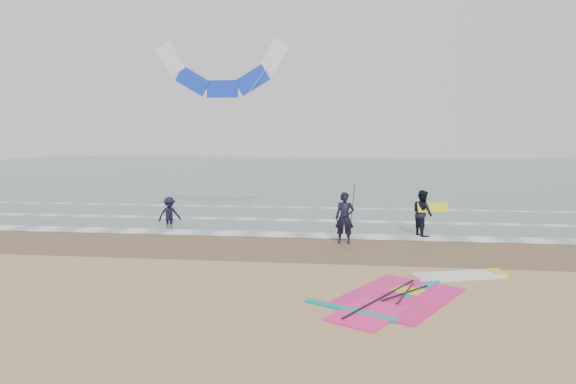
# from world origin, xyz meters

# --- Properties ---
(ground) EXTENTS (120.00, 120.00, 0.00)m
(ground) POSITION_xyz_m (0.00, 0.00, 0.00)
(ground) COLOR tan
(ground) RESTS_ON ground
(sea_water) EXTENTS (120.00, 80.00, 0.02)m
(sea_water) POSITION_xyz_m (0.00, 48.00, 0.01)
(sea_water) COLOR #47605E
(sea_water) RESTS_ON ground
(wet_sand_band) EXTENTS (120.00, 5.00, 0.01)m
(wet_sand_band) POSITION_xyz_m (0.00, 6.00, 0.00)
(wet_sand_band) COLOR brown
(wet_sand_band) RESTS_ON ground
(foam_waterline) EXTENTS (120.00, 9.15, 0.02)m
(foam_waterline) POSITION_xyz_m (0.00, 10.44, 0.03)
(foam_waterline) COLOR white
(foam_waterline) RESTS_ON ground
(windsurf_rig) EXTENTS (5.83, 5.52, 0.14)m
(windsurf_rig) POSITION_xyz_m (2.83, 0.76, 0.04)
(windsurf_rig) COLOR white
(windsurf_rig) RESTS_ON ground
(person_standing) EXTENTS (0.77, 0.53, 2.02)m
(person_standing) POSITION_xyz_m (0.78, 6.85, 1.01)
(person_standing) COLOR black
(person_standing) RESTS_ON ground
(person_walking) EXTENTS (1.06, 1.16, 1.95)m
(person_walking) POSITION_xyz_m (3.98, 8.76, 0.97)
(person_walking) COLOR black
(person_walking) RESTS_ON ground
(person_wading) EXTENTS (1.24, 1.15, 1.68)m
(person_wading) POSITION_xyz_m (-7.49, 10.06, 0.84)
(person_wading) COLOR black
(person_wading) RESTS_ON ground
(held_pole) EXTENTS (0.17, 0.86, 1.82)m
(held_pole) POSITION_xyz_m (1.08, 6.85, 1.48)
(held_pole) COLOR black
(held_pole) RESTS_ON ground
(carried_kiteboard) EXTENTS (1.30, 0.51, 0.39)m
(carried_kiteboard) POSITION_xyz_m (4.38, 8.66, 1.23)
(carried_kiteboard) COLOR yellow
(carried_kiteboard) RESTS_ON ground
(surf_kite) EXTENTS (6.74, 2.11, 7.79)m
(surf_kite) POSITION_xyz_m (-5.38, 12.08, 7.24)
(surf_kite) COLOR white
(surf_kite) RESTS_ON ground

